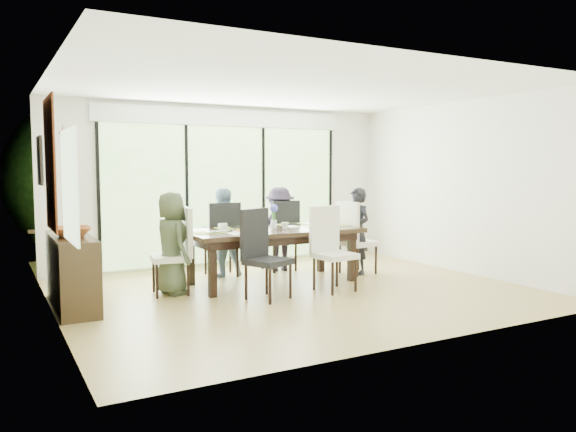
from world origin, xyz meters
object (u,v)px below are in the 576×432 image
person_left_end (172,243)px  cup_b (285,226)px  person_far_right (280,229)px  chair_far_right (279,235)px  chair_right_end (358,237)px  person_right_end (357,231)px  person_far_left (222,232)px  cup_c (317,222)px  chair_far_left (221,239)px  bowl (72,232)px  sideboard (72,272)px  laptop (219,232)px  chair_left_end (170,251)px  chair_near_right (335,249)px  table_top (272,231)px  cup_a (223,227)px  vase (274,224)px  chair_near_left (268,254)px

person_left_end → cup_b: bearing=-101.6°
person_far_right → chair_far_right: bearing=-75.1°
chair_right_end → cup_b: (-1.35, -0.10, 0.26)m
chair_right_end → cup_b: 1.38m
person_right_end → person_far_right: same height
person_far_left → chair_right_end: bearing=151.0°
chair_far_right → cup_c: chair_far_right is taller
chair_far_left → bowl: size_ratio=2.52×
cup_b → sideboard: size_ratio=0.07×
laptop → person_far_right: bearing=20.9°
person_far_right → chair_left_end: bearing=36.9°
sideboard → chair_near_right: bearing=-12.9°
sideboard → person_right_end: bearing=1.8°
chair_far_right → person_far_left: size_ratio=0.85×
chair_far_right → chair_left_end: bearing=21.8°
person_far_left → cup_b: person_far_left is taller
person_right_end → table_top: bearing=-96.2°
chair_right_end → cup_b: chair_right_end is taller
person_left_end → person_far_left: size_ratio=1.00×
person_far_left → person_left_end: bearing=32.9°
chair_near_right → laptop: chair_near_right is taller
person_far_right → cup_b: person_far_right is taller
bowl → cup_a: bearing=10.6°
person_far_left → sideboard: size_ratio=0.88×
laptop → sideboard: bearing=168.3°
person_left_end → vase: 1.54m
chair_left_end → sideboard: (-1.23, -0.13, -0.14)m
vase → table_top: bearing=-135.0°
cup_c → sideboard: bearing=-176.3°
person_left_end → cup_c: person_left_end is taller
chair_left_end → chair_near_right: size_ratio=1.00×
table_top → person_far_left: (-0.45, 0.83, -0.08)m
table_top → person_right_end: person_right_end is taller
table_top → person_far_left: bearing=118.5°
laptop → person_far_left: bearing=54.1°
table_top → person_left_end: (-1.48, 0.00, -0.08)m
table_top → chair_far_left: bearing=117.9°
table_top → sideboard: 2.76m
chair_far_right → sideboard: bearing=15.9°
laptop → person_left_end: bearing=158.3°
chair_near_left → person_right_end: size_ratio=0.85×
chair_left_end → cup_b: size_ratio=11.00×
chair_far_left → vase: chair_far_left is taller
chair_right_end → vase: bearing=80.2°
chair_far_left → cup_c: 1.48m
chair_near_left → person_far_right: (1.05, 1.70, 0.10)m
chair_near_right → laptop: (-1.35, 0.77, 0.22)m
cup_b → bowl: bowl is taller
cup_c → sideboard: 3.56m
person_right_end → cup_a: person_right_end is taller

